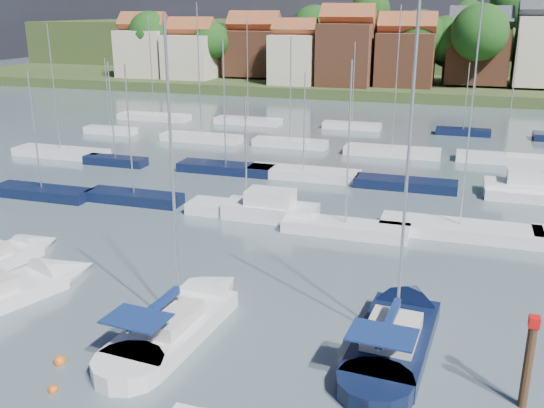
% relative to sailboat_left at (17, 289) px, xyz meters
% --- Properties ---
extents(ground, '(260.00, 260.00, 0.00)m').
position_rel_sailboat_left_xyz_m(ground, '(14.63, 36.31, -0.35)').
color(ground, '#44525C').
rests_on(ground, ground).
extents(sailboat_left, '(6.80, 11.72, 15.48)m').
position_rel_sailboat_left_xyz_m(sailboat_left, '(0.00, 0.00, 0.00)').
color(sailboat_left, silver).
rests_on(sailboat_left, ground).
extents(sailboat_centre, '(4.12, 12.13, 16.17)m').
position_rel_sailboat_left_xyz_m(sailboat_centre, '(10.21, 0.28, -0.00)').
color(sailboat_centre, silver).
rests_on(sailboat_centre, ground).
extents(sailboat_navy, '(4.10, 12.41, 16.88)m').
position_rel_sailboat_left_xyz_m(sailboat_navy, '(20.41, 2.27, -0.00)').
color(sailboat_navy, black).
rests_on(sailboat_navy, ground).
extents(sailboat_far, '(4.04, 9.43, 12.23)m').
position_rel_sailboat_left_xyz_m(sailboat_far, '(-3.83, 3.50, -0.01)').
color(sailboat_far, silver).
rests_on(sailboat_far, ground).
extents(timber_piling, '(0.40, 0.40, 6.21)m').
position_rel_sailboat_left_xyz_m(timber_piling, '(25.68, -2.05, 0.61)').
color(timber_piling, '#4C331E').
rests_on(timber_piling, ground).
extents(buoy_b, '(0.41, 0.41, 0.41)m').
position_rel_sailboat_left_xyz_m(buoy_b, '(7.39, -6.87, -0.35)').
color(buoy_b, '#D85914').
rests_on(buoy_b, ground).
extents(buoy_c, '(0.55, 0.55, 0.55)m').
position_rel_sailboat_left_xyz_m(buoy_c, '(6.35, -4.99, -0.35)').
color(buoy_c, '#D85914').
rests_on(buoy_c, ground).
extents(buoy_e, '(0.48, 0.48, 0.48)m').
position_rel_sailboat_left_xyz_m(buoy_e, '(21.14, 3.50, -0.35)').
color(buoy_e, '#D85914').
rests_on(buoy_e, ground).
extents(marina_field, '(79.62, 41.41, 15.93)m').
position_rel_sailboat_left_xyz_m(marina_field, '(16.54, 31.46, 0.08)').
color(marina_field, silver).
rests_on(marina_field, ground).
extents(far_shore_town, '(212.46, 90.00, 22.27)m').
position_rel_sailboat_left_xyz_m(far_shore_town, '(16.86, 128.98, 4.25)').
color(far_shore_town, '#3B4824').
rests_on(far_shore_town, ground).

